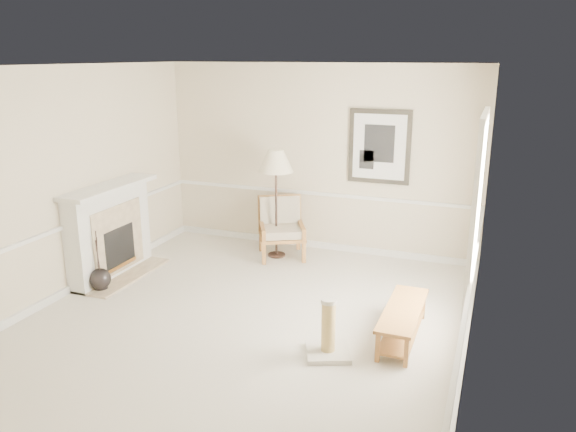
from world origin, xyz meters
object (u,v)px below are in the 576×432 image
(floor_lamp, at_px, (276,164))
(floor_vase, at_px, (100,280))
(bench, at_px, (403,318))
(scratching_post, at_px, (328,337))
(armchair, at_px, (281,225))

(floor_lamp, bearing_deg, floor_vase, -129.11)
(bench, height_order, scratching_post, scratching_post)
(floor_vase, distance_m, armchair, 2.78)
(floor_vase, xyz_separation_m, bench, (3.96, 0.10, 0.09))
(armchair, relative_size, floor_lamp, 0.58)
(floor_vase, height_order, floor_lamp, floor_lamp)
(floor_lamp, xyz_separation_m, scratching_post, (1.62, -2.59, -1.25))
(floor_lamp, relative_size, bench, 1.31)
(armchair, bearing_deg, floor_vase, -156.21)
(floor_vase, height_order, armchair, armchair)
(floor_vase, bearing_deg, floor_lamp, 50.89)
(bench, distance_m, scratching_post, 0.91)
(floor_lamp, height_order, bench, floor_lamp)
(floor_lamp, distance_m, scratching_post, 3.30)
(bench, relative_size, scratching_post, 2.00)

